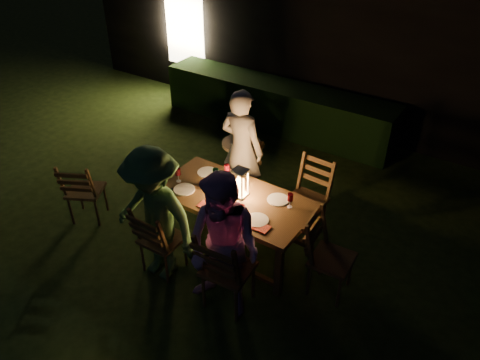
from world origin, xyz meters
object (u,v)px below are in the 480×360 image
Objects in this scene: person_opp_left at (155,216)px; side_table at (242,148)px; chair_near_right at (227,281)px; dining_table at (234,202)px; person_house_side at (242,149)px; bottle_bucket_a at (237,132)px; chair_far_right at (306,210)px; chair_end at (329,269)px; bottle_table at (216,179)px; chair_far_left at (240,185)px; bottle_bucket_b at (246,132)px; chair_spare at (87,200)px; person_opp_right at (224,248)px; ice_bucket at (242,135)px; chair_near_left at (162,250)px; lantern at (240,184)px.

side_table is at bearing 96.06° from person_opp_left.
chair_near_right is at bearing 3.05° from person_opp_left.
dining_table is 1.13× the size of person_opp_left.
bottle_bucket_a is at bearing -45.32° from person_house_side.
chair_far_right is (0.13, 1.54, -0.02)m from chair_near_right.
chair_end is (0.79, 0.75, -0.02)m from chair_near_right.
side_table is at bearing 108.64° from bottle_table.
bottle_table reaches higher than chair_far_left.
chair_far_left is 0.73m from bottle_bucket_b.
chair_near_right is 1.13× the size of chair_spare.
bottle_bucket_b is (-1.01, 1.96, 0.57)m from chair_near_right.
person_opp_right is 5.44× the size of ice_bucket.
side_table is 0.20m from ice_bucket.
chair_spare is at bearing 172.23° from chair_near_left.
chair_end is at bearing -32.02° from ice_bucket.
chair_spare is (-3.13, -0.54, -0.01)m from chair_end.
chair_near_right is 3.32× the size of bottle_bucket_a.
ice_bucket is at bearing 38.66° from bottle_bucket_a.
person_house_side is 0.92m from lantern.
person_opp_right is at bearing -66.61° from lantern.
ice_bucket is 0.94× the size of bottle_bucket_a.
bottle_bucket_b is at bearing 118.09° from person_opp_right.
chair_spare reaches higher than dining_table.
ice_bucket is (0.00, 0.00, 0.20)m from side_table.
chair_far_left is 1.00m from bottle_table.
chair_near_left is at bearing -83.42° from bottle_bucket_a.
dining_table is 1.31m from ice_bucket.
bottle_table reaches higher than chair_spare.
ice_bucket is at bearing 115.10° from chair_near_right.
person_opp_left is at bearing -83.65° from bottle_bucket_a.
chair_end is at bearing -33.61° from bottle_bucket_b.
chair_end reaches higher than chair_far_left.
ice_bucket is at bearing 26.16° from chair_spare.
dining_table is 2.03m from chair_spare.
bottle_table is 1.22m from side_table.
chair_far_left is (-0.87, 1.56, -0.03)m from chair_near_right.
bottle_table is at bearing 103.71° from person_house_side.
side_table is at bearing 26.16° from chair_spare.
dining_table is at bearing 58.01° from chair_near_left.
person_opp_left is (-0.90, -0.03, 0.49)m from chair_near_right.
person_house_side is 5.17× the size of bottle_bucket_b.
lantern is at bearing 56.94° from chair_near_left.
chair_far_left is at bearing 120.27° from dining_table.
chair_near_right reaches higher than chair_end.
lantern reaches higher than chair_near_right.
lantern reaches higher than bottle_table.
person_opp_left reaches higher than chair_near_right.
side_table is (-1.86, 1.16, 0.34)m from chair_end.
chair_near_left is at bearing -85.06° from ice_bucket.
dining_table is 0.95m from person_opp_right.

